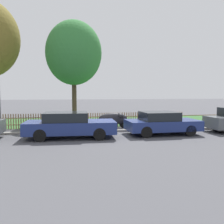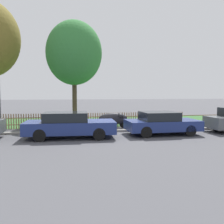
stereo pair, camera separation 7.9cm
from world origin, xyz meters
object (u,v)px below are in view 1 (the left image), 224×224
parked_car_black_saloon (69,125)px  tree_mid_park (74,53)px  covered_motorcycle (114,119)px  parked_car_navy_estate (161,123)px

parked_car_black_saloon → tree_mid_park: (0.32, 6.45, 4.50)m
tree_mid_park → covered_motorcycle: bearing=-55.7°
covered_motorcycle → parked_car_black_saloon: bearing=-133.3°
parked_car_black_saloon → parked_car_navy_estate: bearing=4.2°
parked_car_navy_estate → covered_motorcycle: (-2.17, 2.68, -0.03)m
parked_car_navy_estate → parked_car_black_saloon: bearing=-179.1°
parked_car_black_saloon → tree_mid_park: tree_mid_park is taller
covered_motorcycle → parked_car_navy_estate: bearing=-51.1°
parked_car_black_saloon → tree_mid_park: 7.87m
parked_car_black_saloon → tree_mid_park: bearing=88.7°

